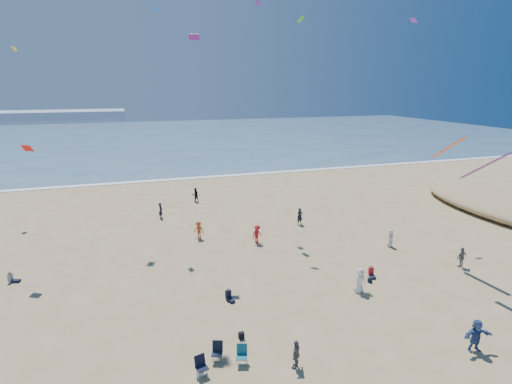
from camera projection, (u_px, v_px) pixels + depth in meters
name	position (u px, v px, depth m)	size (l,w,h in m)	color
ocean	(146.00, 138.00, 103.64)	(220.00, 100.00, 0.06)	#476B84
surf_line	(165.00, 180.00, 57.66)	(220.00, 1.20, 0.08)	white
standing_flyers	(304.00, 261.00, 29.31)	(33.34, 40.88, 1.77)	white
seated_group	(251.00, 331.00, 21.57)	(25.34, 24.08, 0.84)	silver
chair_cluster	(220.00, 358.00, 19.31)	(2.74, 1.55, 1.00)	black
white_tote	(200.00, 372.00, 18.85)	(0.35, 0.20, 0.40)	white
black_backpack	(241.00, 335.00, 21.59)	(0.30, 0.22, 0.38)	black
navy_bag	(370.00, 280.00, 27.78)	(0.28, 0.18, 0.34)	black
kites_aloft	(343.00, 64.00, 26.38)	(45.89, 39.92, 25.64)	#FF2407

